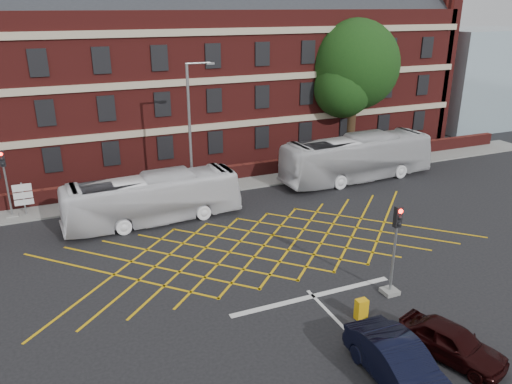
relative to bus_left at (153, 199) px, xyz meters
name	(u,v)px	position (x,y,z in m)	size (l,w,h in m)	color
ground	(280,262)	(4.79, -7.62, -1.48)	(120.00, 120.00, 0.00)	black
victorian_building	(171,62)	(5.04, 14.38, 6.36)	(51.00, 12.17, 20.40)	#5B1917
boundary_wall	(203,176)	(4.79, 5.38, -0.93)	(56.00, 0.50, 1.10)	#521716
far_pavement	(208,187)	(4.79, 4.38, -1.42)	(60.00, 3.00, 0.12)	slate
glass_block	(478,77)	(38.79, 13.38, 3.52)	(14.00, 10.00, 10.00)	#99B2BF
box_junction_hatching	(264,246)	(4.79, -5.62, -1.47)	(11.50, 0.12, 0.02)	#CC990C
stop_line	(313,296)	(4.79, -11.12, -1.47)	(8.00, 0.30, 0.02)	silver
bus_left	(153,199)	(0.00, 0.00, 0.00)	(2.48, 10.59, 2.95)	white
bus_right	(357,158)	(15.67, 1.79, 0.20)	(2.82, 12.06, 3.36)	silver
car_navy	(399,365)	(4.79, -17.11, -0.69)	(1.66, 4.77, 1.57)	black
car_maroon	(452,342)	(7.46, -16.75, -0.80)	(1.60, 3.97, 1.35)	black
deciduous_tree	(353,71)	(19.25, 8.38, 5.59)	(7.78, 7.61, 11.41)	black
traffic_light_near	(393,259)	(8.14, -12.26, 0.29)	(0.70, 0.70, 4.27)	slate
traffic_light_far	(8,191)	(-7.96, 3.99, 0.29)	(0.70, 0.70, 4.27)	slate
street_lamp	(192,156)	(3.15, 2.23, 1.65)	(2.25, 1.00, 9.06)	slate
direction_signs	(23,196)	(-7.17, 3.87, -0.10)	(1.10, 0.16, 2.20)	gray
utility_cabinet	(361,309)	(5.80, -13.39, -1.02)	(0.49, 0.35, 0.91)	#D79D0C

